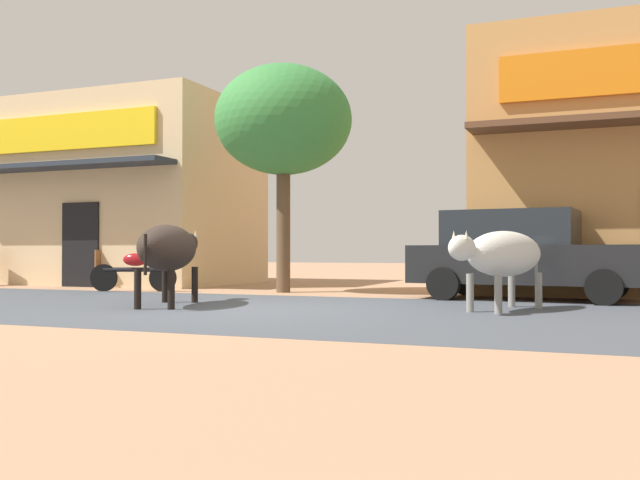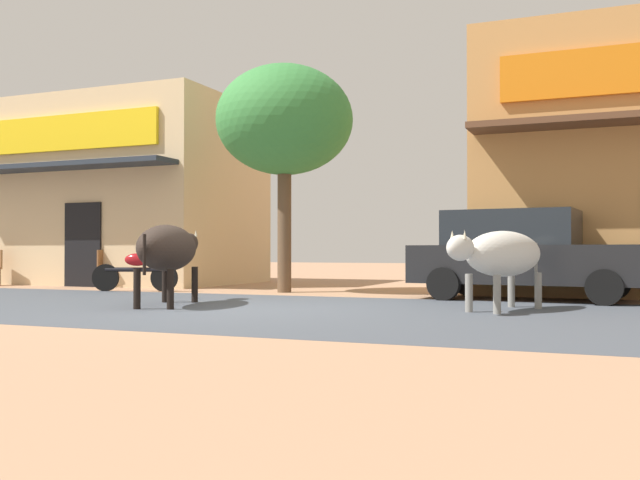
# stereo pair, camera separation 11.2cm
# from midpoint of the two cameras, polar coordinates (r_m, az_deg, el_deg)

# --- Properties ---
(ground) EXTENTS (80.00, 80.00, 0.00)m
(ground) POSITION_cam_midpoint_polar(r_m,az_deg,el_deg) (11.17, -6.30, -5.47)
(ground) COLOR tan
(asphalt_road) EXTENTS (72.00, 6.36, 0.00)m
(asphalt_road) POSITION_cam_midpoint_polar(r_m,az_deg,el_deg) (11.17, -6.30, -5.46)
(asphalt_road) COLOR #474D56
(asphalt_road) RESTS_ON ground
(storefront_left_cafe) EXTENTS (7.00, 5.48, 4.97)m
(storefront_left_cafe) POSITION_cam_midpoint_polar(r_m,az_deg,el_deg) (20.91, -15.32, 3.54)
(storefront_left_cafe) COLOR #D7B98A
(storefront_left_cafe) RESTS_ON ground
(roadside_tree) EXTENTS (2.97, 2.97, 4.92)m
(roadside_tree) POSITION_cam_midpoint_polar(r_m,az_deg,el_deg) (15.65, -2.65, 9.46)
(roadside_tree) COLOR brown
(roadside_tree) RESTS_ON ground
(parked_hatchback_car) EXTENTS (4.31, 2.07, 1.64)m
(parked_hatchback_car) POSITION_cam_midpoint_polar(r_m,az_deg,el_deg) (13.58, 16.19, -1.07)
(parked_hatchback_car) COLOR black
(parked_hatchback_car) RESTS_ON ground
(parked_motorcycle) EXTENTS (1.88, 0.64, 1.05)m
(parked_motorcycle) POSITION_cam_midpoint_polar(r_m,az_deg,el_deg) (16.25, -14.30, -2.36)
(parked_motorcycle) COLOR black
(parked_motorcycle) RESTS_ON ground
(cow_near_brown) EXTENTS (1.39, 2.79, 1.32)m
(cow_near_brown) POSITION_cam_midpoint_polar(r_m,az_deg,el_deg) (11.95, -11.73, -0.68)
(cow_near_brown) COLOR #2C231D
(cow_near_brown) RESTS_ON ground
(cow_far_dark) EXTENTS (1.32, 2.48, 1.20)m
(cow_far_dark) POSITION_cam_midpoint_polar(r_m,az_deg,el_deg) (11.03, 14.62, -1.13)
(cow_far_dark) COLOR silver
(cow_far_dark) RESTS_ON ground
(cafe_chair_by_doorway) EXTENTS (0.49, 0.49, 0.92)m
(cafe_chair_by_doorway) POSITION_cam_midpoint_polar(r_m,az_deg,el_deg) (18.29, -16.49, -2.03)
(cafe_chair_by_doorway) COLOR brown
(cafe_chair_by_doorway) RESTS_ON ground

